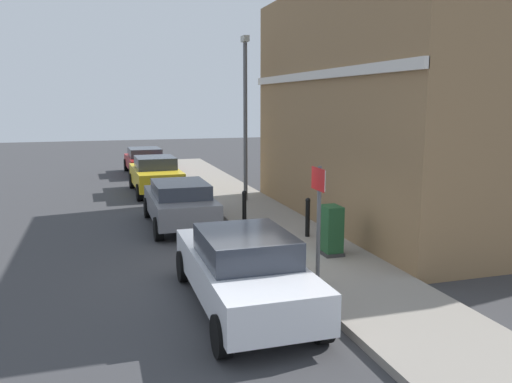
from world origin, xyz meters
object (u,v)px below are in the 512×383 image
object	(u,v)px
bollard_far_kerb	(244,207)
car_grey	(180,202)
utility_cabinet	(331,232)
car_yellow	(156,174)
street_sign	(319,206)
lamppost	(245,112)
car_red	(145,160)
bollard_near_cabinet	(308,216)
car_white	(243,268)

from	to	relation	value
bollard_far_kerb	car_grey	bearing A→B (deg)	145.51
utility_cabinet	car_yellow	bearing A→B (deg)	105.77
street_sign	lamppost	world-z (taller)	lamppost
bollard_far_kerb	street_sign	world-z (taller)	street_sign
utility_cabinet	car_red	bearing A→B (deg)	99.96
bollard_near_cabinet	street_sign	bearing A→B (deg)	-109.39
car_red	bollard_far_kerb	bearing A→B (deg)	-174.40
car_yellow	street_sign	world-z (taller)	street_sign
car_red	street_sign	world-z (taller)	street_sign
bollard_near_cabinet	car_red	bearing A→B (deg)	101.46
street_sign	car_grey	bearing A→B (deg)	106.92
bollard_far_kerb	lamppost	bearing A→B (deg)	73.61
car_yellow	car_red	size ratio (longest dim) A/B	1.00
car_grey	car_yellow	size ratio (longest dim) A/B	0.97
car_yellow	bollard_near_cabinet	size ratio (longest dim) A/B	3.97
bollard_near_cabinet	lamppost	world-z (taller)	lamppost
bollard_far_kerb	lamppost	size ratio (longest dim) A/B	0.18
bollard_near_cabinet	street_sign	world-z (taller)	street_sign
car_white	car_red	bearing A→B (deg)	0.20
car_white	utility_cabinet	size ratio (longest dim) A/B	3.89
lamppost	car_grey	bearing A→B (deg)	-136.17
car_yellow	utility_cabinet	xyz separation A→B (m)	(2.90, -10.28, -0.08)
car_white	utility_cabinet	distance (m)	3.46
car_grey	bollard_near_cabinet	size ratio (longest dim) A/B	3.86
lamppost	street_sign	bearing A→B (deg)	-96.44
car_grey	utility_cabinet	xyz separation A→B (m)	(2.84, -4.34, -0.05)
car_yellow	bollard_near_cabinet	xyz separation A→B (m)	(3.00, -8.64, -0.06)
car_yellow	utility_cabinet	distance (m)	10.68
car_white	utility_cabinet	world-z (taller)	car_white
car_grey	car_yellow	world-z (taller)	car_yellow
utility_cabinet	bollard_far_kerb	xyz separation A→B (m)	(-1.19, 3.20, 0.02)
car_yellow	bollard_far_kerb	bearing A→B (deg)	-167.78
car_white	car_red	world-z (taller)	car_white
car_red	car_white	bearing A→B (deg)	178.68
car_white	car_red	size ratio (longest dim) A/B	1.09
car_white	street_sign	bearing A→B (deg)	-72.16
street_sign	lamppost	size ratio (longest dim) A/B	0.40
car_red	bollard_near_cabinet	size ratio (longest dim) A/B	3.95
car_white	car_red	xyz separation A→B (m)	(-0.10, 18.15, -0.04)
car_red	car_yellow	bearing A→B (deg)	177.46
bollard_near_cabinet	utility_cabinet	bearing A→B (deg)	-93.48
car_yellow	bollard_far_kerb	world-z (taller)	car_yellow
car_yellow	utility_cabinet	size ratio (longest dim) A/B	3.59
car_yellow	utility_cabinet	bearing A→B (deg)	-165.63
car_red	bollard_far_kerb	world-z (taller)	car_red
car_grey	lamppost	distance (m)	4.63
utility_cabinet	bollard_near_cabinet	xyz separation A→B (m)	(0.10, 1.65, 0.02)
utility_cabinet	bollard_far_kerb	distance (m)	3.41
car_white	utility_cabinet	xyz separation A→B (m)	(2.72, 2.14, -0.06)
lamppost	car_red	bearing A→B (deg)	106.93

